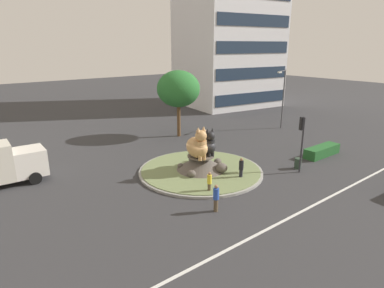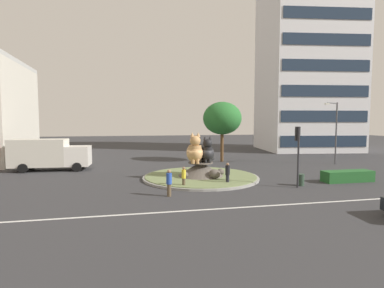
% 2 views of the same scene
% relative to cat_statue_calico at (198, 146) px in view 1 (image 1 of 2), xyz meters
% --- Properties ---
extents(ground_plane, '(160.00, 160.00, 0.00)m').
position_rel_cat_statue_calico_xyz_m(ground_plane, '(0.57, 0.29, -2.38)').
color(ground_plane, '#333335').
extents(lane_centreline, '(112.00, 0.20, 0.01)m').
position_rel_cat_statue_calico_xyz_m(lane_centreline, '(0.57, -8.67, -2.37)').
color(lane_centreline, silver).
rests_on(lane_centreline, ground).
extents(roundabout_island, '(10.00, 10.00, 1.43)m').
position_rel_cat_statue_calico_xyz_m(roundabout_island, '(0.58, 0.27, -1.93)').
color(roundabout_island, gray).
rests_on(roundabout_island, ground).
extents(cat_statue_calico, '(1.94, 2.64, 2.58)m').
position_rel_cat_statue_calico_xyz_m(cat_statue_calico, '(0.00, 0.00, 0.00)').
color(cat_statue_calico, tan).
rests_on(cat_statue_calico, roundabout_island).
extents(cat_statue_black, '(1.76, 2.31, 2.26)m').
position_rel_cat_statue_calico_xyz_m(cat_statue_black, '(1.11, 0.16, -0.12)').
color(cat_statue_black, black).
rests_on(cat_statue_black, roundabout_island).
extents(traffic_light_mast, '(0.35, 0.46, 4.54)m').
position_rel_cat_statue_calico_xyz_m(traffic_light_mast, '(6.81, -4.60, 0.81)').
color(traffic_light_mast, '#2D2D33').
rests_on(traffic_light_mast, ground).
extents(office_tower, '(16.13, 14.95, 30.52)m').
position_rel_cat_statue_calico_xyz_m(office_tower, '(24.46, 22.08, 12.89)').
color(office_tower, silver).
rests_on(office_tower, ground).
extents(clipped_hedge_strip, '(4.22, 1.20, 0.90)m').
position_rel_cat_statue_calico_xyz_m(clipped_hedge_strip, '(12.01, -3.56, -1.93)').
color(clipped_hedge_strip, '#235B28').
rests_on(clipped_hedge_strip, ground).
extents(broadleaf_tree_behind_island, '(4.68, 4.68, 7.32)m').
position_rel_cat_statue_calico_xyz_m(broadleaf_tree_behind_island, '(5.62, 10.22, 2.93)').
color(broadleaf_tree_behind_island, brown).
rests_on(broadleaf_tree_behind_island, ground).
extents(streetlight_arm, '(1.93, 0.61, 7.09)m').
position_rel_cat_statue_calico_xyz_m(streetlight_arm, '(17.54, 5.33, 1.72)').
color(streetlight_arm, '#4C4C51').
rests_on(streetlight_arm, ground).
extents(pedestrian_black_shirt, '(0.35, 0.35, 1.74)m').
position_rel_cat_statue_calico_xyz_m(pedestrian_black_shirt, '(1.97, -2.82, -1.45)').
color(pedestrian_black_shirt, black).
rests_on(pedestrian_black_shirt, ground).
extents(pedestrian_blue_shirt, '(0.37, 0.37, 1.78)m').
position_rel_cat_statue_calico_xyz_m(pedestrian_blue_shirt, '(-2.90, -5.33, -1.44)').
color(pedestrian_blue_shirt, brown).
rests_on(pedestrian_blue_shirt, ground).
extents(pedestrian_yellow_shirt, '(0.31, 0.31, 1.58)m').
position_rel_cat_statue_calico_xyz_m(pedestrian_yellow_shirt, '(-1.53, -3.16, -1.53)').
color(pedestrian_yellow_shirt, brown).
rests_on(pedestrian_yellow_shirt, ground).
extents(litter_bin, '(0.56, 0.56, 0.90)m').
position_rel_cat_statue_calico_xyz_m(litter_bin, '(7.39, -4.13, -1.93)').
color(litter_bin, '#2D4233').
rests_on(litter_bin, ground).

